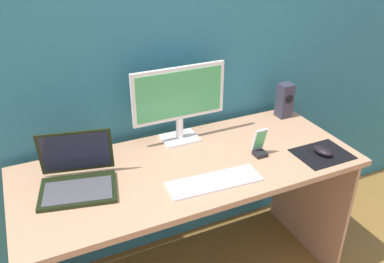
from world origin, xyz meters
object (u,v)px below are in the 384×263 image
(keyboard_external, at_px, (214,182))
(laptop, at_px, (78,177))
(speaker_right, at_px, (285,100))
(phone_in_dock, at_px, (260,146))
(monitor, at_px, (179,100))
(mouse, at_px, (323,151))

(keyboard_external, bearing_deg, laptop, 161.67)
(speaker_right, bearing_deg, phone_in_dock, -140.01)
(laptop, bearing_deg, speaker_right, 9.48)
(keyboard_external, bearing_deg, phone_in_dock, 24.41)
(monitor, xyz_separation_m, laptop, (-0.54, -0.19, -0.17))
(speaker_right, xyz_separation_m, keyboard_external, (-0.64, -0.40, -0.09))
(monitor, height_order, phone_in_dock, monitor)
(mouse, bearing_deg, speaker_right, 69.09)
(monitor, relative_size, keyboard_external, 1.17)
(laptop, height_order, mouse, laptop)
(keyboard_external, relative_size, phone_in_dock, 2.91)
(laptop, distance_m, mouse, 1.11)
(speaker_right, distance_m, phone_in_dock, 0.46)
(mouse, height_order, phone_in_dock, phone_in_dock)
(laptop, xyz_separation_m, keyboard_external, (0.52, -0.21, -0.04))
(mouse, xyz_separation_m, phone_in_dock, (-0.27, 0.12, 0.03))
(keyboard_external, distance_m, phone_in_dock, 0.32)
(mouse, bearing_deg, laptop, 158.25)
(speaker_right, bearing_deg, mouse, -100.74)
(monitor, distance_m, keyboard_external, 0.45)
(phone_in_dock, bearing_deg, laptop, 173.04)
(laptop, relative_size, phone_in_dock, 2.55)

